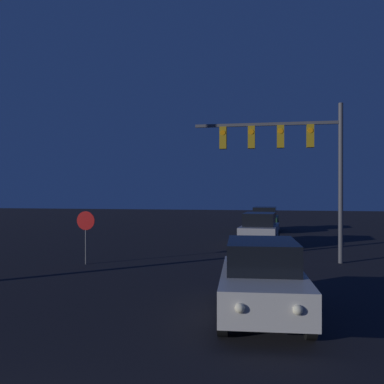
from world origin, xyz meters
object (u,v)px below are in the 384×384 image
(car_near, at_px, (262,278))
(traffic_signal_mast, at_px, (292,151))
(car_far, at_px, (265,219))
(car_mid, at_px, (260,229))
(stop_sign, at_px, (86,227))

(car_near, bearing_deg, traffic_signal_mast, -101.35)
(car_far, height_order, traffic_signal_mast, traffic_signal_mast)
(car_mid, distance_m, traffic_signal_mast, 6.21)
(car_far, distance_m, stop_sign, 16.16)
(car_mid, bearing_deg, car_near, -84.55)
(car_mid, bearing_deg, stop_sign, -129.03)
(car_mid, xyz_separation_m, car_far, (0.13, 7.83, 0.00))
(car_near, xyz_separation_m, car_far, (-0.27, 20.50, 0.00))
(traffic_signal_mast, bearing_deg, car_near, -97.27)
(car_far, distance_m, traffic_signal_mast, 13.28)
(traffic_signal_mast, bearing_deg, stop_sign, -165.39)
(car_mid, bearing_deg, car_far, 92.72)
(car_mid, height_order, stop_sign, stop_sign)
(stop_sign, bearing_deg, car_far, 66.15)
(car_near, distance_m, car_mid, 12.68)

